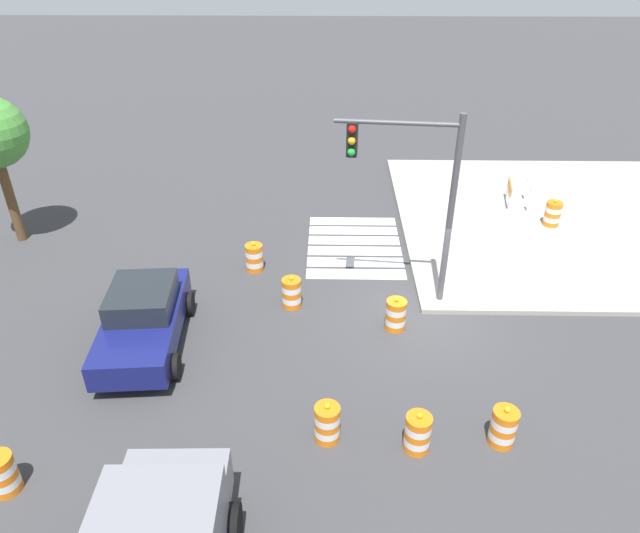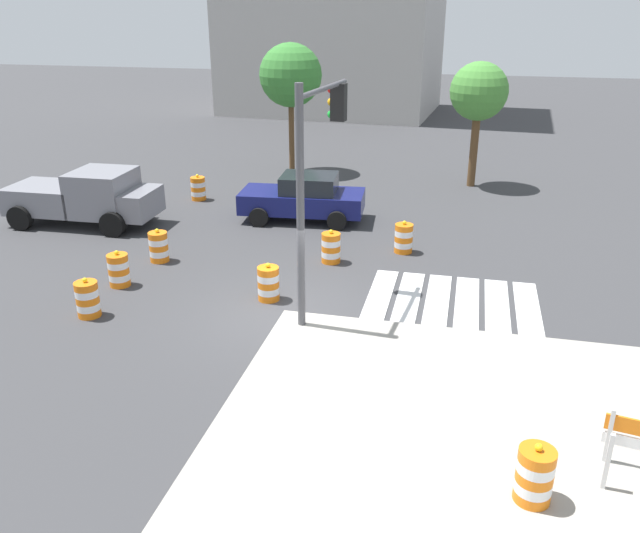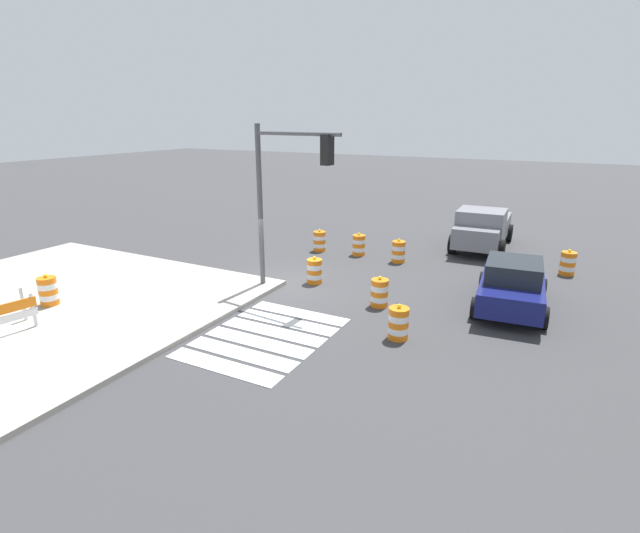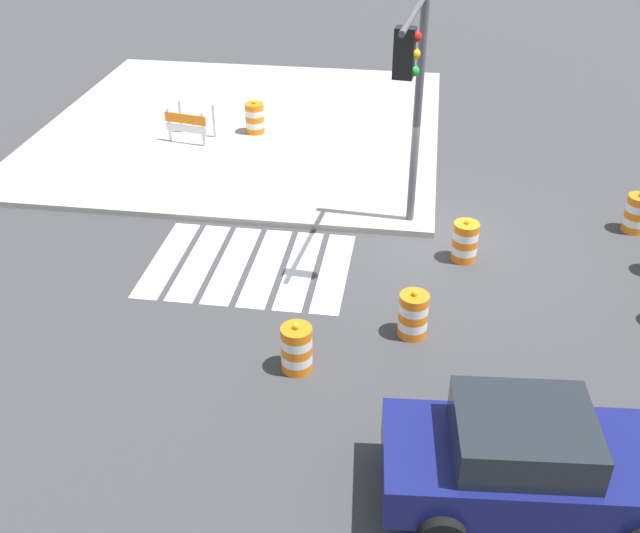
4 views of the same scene
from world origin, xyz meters
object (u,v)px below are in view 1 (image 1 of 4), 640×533
(construction_barricade, at_px, (513,191))
(traffic_light_pole, at_px, (411,178))
(sports_car, at_px, (143,318))
(traffic_barrel_crosswalk_end, at_px, (254,258))
(traffic_barrel_on_sidewalk, at_px, (553,214))
(traffic_barrel_opposite_curb, at_px, (396,315))
(traffic_barrel_lane_center, at_px, (292,293))
(traffic_barrel_median_far, at_px, (2,474))
(traffic_barrel_near_corner, at_px, (327,423))
(traffic_barrel_median_near, at_px, (418,433))
(traffic_barrel_far_curb, at_px, (503,427))

(construction_barricade, distance_m, traffic_light_pole, 8.80)
(sports_car, xyz_separation_m, traffic_barrel_crosswalk_end, (3.79, -2.44, -0.36))
(traffic_barrel_crosswalk_end, distance_m, traffic_barrel_on_sidewalk, 10.94)
(traffic_barrel_opposite_curb, height_order, traffic_barrel_on_sidewalk, traffic_barrel_on_sidewalk)
(traffic_barrel_lane_center, relative_size, traffic_barrel_opposite_curb, 1.00)
(traffic_barrel_median_far, bearing_deg, traffic_barrel_near_corner, -77.24)
(traffic_barrel_median_far, relative_size, traffic_barrel_on_sidewalk, 1.00)
(traffic_barrel_crosswalk_end, bearing_deg, traffic_barrel_median_near, -149.28)
(traffic_barrel_crosswalk_end, xyz_separation_m, traffic_barrel_median_near, (-7.24, -4.30, 0.00))
(construction_barricade, bearing_deg, traffic_barrel_median_far, 134.60)
(traffic_barrel_median_far, xyz_separation_m, traffic_barrel_far_curb, (1.40, -10.10, 0.00))
(traffic_barrel_near_corner, height_order, traffic_barrel_lane_center, same)
(traffic_barrel_lane_center, bearing_deg, traffic_barrel_opposite_curb, -109.21)
(sports_car, height_order, traffic_barrel_crosswalk_end, sports_car)
(traffic_barrel_far_curb, height_order, construction_barricade, construction_barricade)
(sports_car, relative_size, traffic_light_pole, 0.81)
(traffic_light_pole, bearing_deg, traffic_barrel_near_corner, 158.14)
(traffic_barrel_near_corner, relative_size, construction_barricade, 0.75)
(traffic_barrel_crosswalk_end, distance_m, traffic_barrel_far_curb, 9.35)
(traffic_barrel_lane_center, xyz_separation_m, traffic_barrel_on_sidewalk, (5.10, -9.17, 0.15))
(sports_car, xyz_separation_m, traffic_barrel_median_near, (-3.45, -6.74, -0.36))
(traffic_barrel_median_near, distance_m, traffic_light_pole, 6.57)
(traffic_barrel_on_sidewalk, bearing_deg, traffic_barrel_crosswalk_end, 106.45)
(construction_barricade, relative_size, traffic_light_pole, 0.25)
(traffic_barrel_near_corner, xyz_separation_m, traffic_light_pole, (5.34, -2.14, 3.46))
(traffic_barrel_crosswalk_end, bearing_deg, sports_car, 147.26)
(traffic_barrel_median_far, distance_m, traffic_barrel_lane_center, 8.31)
(traffic_barrel_crosswalk_end, relative_size, traffic_barrel_far_curb, 1.00)
(construction_barricade, bearing_deg, traffic_light_pole, 142.49)
(traffic_barrel_crosswalk_end, bearing_deg, traffic_barrel_near_corner, -161.14)
(traffic_barrel_far_curb, xyz_separation_m, traffic_light_pole, (5.38, 1.62, 3.46))
(sports_car, relative_size, traffic_barrel_opposite_curb, 4.35)
(traffic_barrel_crosswalk_end, distance_m, traffic_barrel_median_near, 8.42)
(sports_car, xyz_separation_m, traffic_barrel_median_far, (-4.64, 1.51, -0.36))
(traffic_barrel_far_curb, bearing_deg, traffic_barrel_on_sidewalk, -23.17)
(traffic_barrel_far_curb, distance_m, traffic_light_pole, 6.60)
(traffic_barrel_crosswalk_end, height_order, traffic_barrel_on_sidewalk, traffic_barrel_on_sidewalk)
(sports_car, xyz_separation_m, traffic_barrel_on_sidewalk, (6.89, -12.93, -0.21))
(traffic_barrel_median_near, xyz_separation_m, traffic_barrel_far_curb, (0.20, -1.85, 0.00))
(traffic_barrel_on_sidewalk, distance_m, traffic_light_pole, 8.31)
(traffic_barrel_median_far, xyz_separation_m, traffic_barrel_on_sidewalk, (11.53, -14.43, 0.15))
(traffic_barrel_crosswalk_end, bearing_deg, traffic_barrel_far_curb, -138.85)
(traffic_barrel_far_curb, relative_size, traffic_barrel_on_sidewalk, 1.00)
(traffic_barrel_median_near, bearing_deg, traffic_light_pole, -2.38)
(traffic_barrel_opposite_curb, bearing_deg, sports_car, 96.58)
(traffic_barrel_on_sidewalk, relative_size, traffic_light_pole, 0.19)
(traffic_barrel_crosswalk_end, relative_size, construction_barricade, 0.75)
(traffic_barrel_far_curb, bearing_deg, construction_barricade, -15.85)
(traffic_light_pole, bearing_deg, sports_car, 107.00)
(traffic_barrel_near_corner, bearing_deg, traffic_barrel_lane_center, 12.11)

